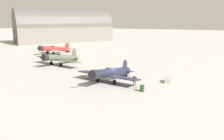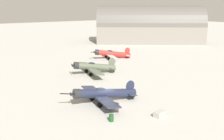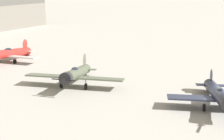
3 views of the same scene
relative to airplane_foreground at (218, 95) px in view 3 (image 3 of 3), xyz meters
name	(u,v)px [view 3 (image 3 of 3)]	position (x,y,z in m)	size (l,w,h in m)	color
ground_plane	(216,105)	(0.51, -0.10, -1.42)	(400.00, 400.00, 0.00)	#A8A59E
airplane_foreground	(218,95)	(0.00, 0.00, 0.00)	(11.70, 10.83, 2.98)	#1E2338
airplane_mid_apron	(76,74)	(7.80, 15.38, 0.17)	(9.85, 12.56, 3.38)	#4C5442
airplane_far_line	(10,53)	(20.79, 26.83, -0.07)	(11.28, 10.47, 3.07)	red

